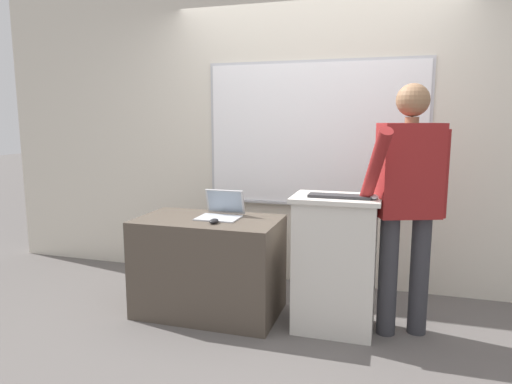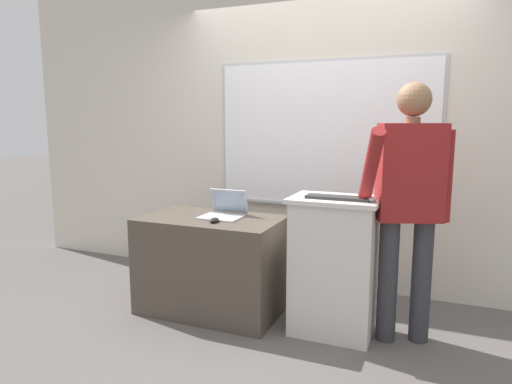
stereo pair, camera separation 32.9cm
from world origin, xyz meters
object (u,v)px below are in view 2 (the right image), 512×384
lectern_podium (334,266)px  person_presenter (409,196)px  computer_mouse_by_keyboard (372,199)px  side_desk (212,264)px  wireless_keyboard (338,198)px  laptop (225,208)px  computer_mouse_by_laptop (214,220)px

lectern_podium → person_presenter: (0.47, 0.06, 0.51)m
person_presenter → computer_mouse_by_keyboard: 0.25m
side_desk → computer_mouse_by_keyboard: computer_mouse_by_keyboard is taller
lectern_podium → side_desk: size_ratio=0.90×
person_presenter → wireless_keyboard: 0.46m
lectern_podium → laptop: size_ratio=3.07×
laptop → wireless_keyboard: (0.92, -0.16, 0.17)m
lectern_podium → wireless_keyboard: wireless_keyboard is taller
side_desk → computer_mouse_by_laptop: computer_mouse_by_laptop is taller
side_desk → laptop: size_ratio=3.42×
side_desk → person_presenter: person_presenter is taller
computer_mouse_by_laptop → lectern_podium: bearing=9.1°
side_desk → laptop: bearing=53.4°
lectern_podium → side_desk: bearing=179.8°
laptop → computer_mouse_by_keyboard: 1.17m
lectern_podium → person_presenter: size_ratio=0.56×
side_desk → computer_mouse_by_laptop: bearing=-53.9°
computer_mouse_by_laptop → wireless_keyboard: bearing=5.3°
lectern_podium → computer_mouse_by_laptop: 0.92m
wireless_keyboard → computer_mouse_by_laptop: 0.92m
side_desk → computer_mouse_by_laptop: 0.43m
wireless_keyboard → computer_mouse_by_keyboard: size_ratio=4.23×
lectern_podium → wireless_keyboard: bearing=-63.6°
wireless_keyboard → side_desk: bearing=176.6°
side_desk → person_presenter: bearing=2.1°
lectern_podium → side_desk: (-0.96, 0.00, -0.11)m
person_presenter → laptop: 1.37m
laptop → wireless_keyboard: size_ratio=0.75×
side_desk → computer_mouse_by_keyboard: bearing=-3.0°
side_desk → person_presenter: 1.57m
computer_mouse_by_laptop → computer_mouse_by_keyboard: computer_mouse_by_keyboard is taller
computer_mouse_by_keyboard → lectern_podium: bearing=166.4°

